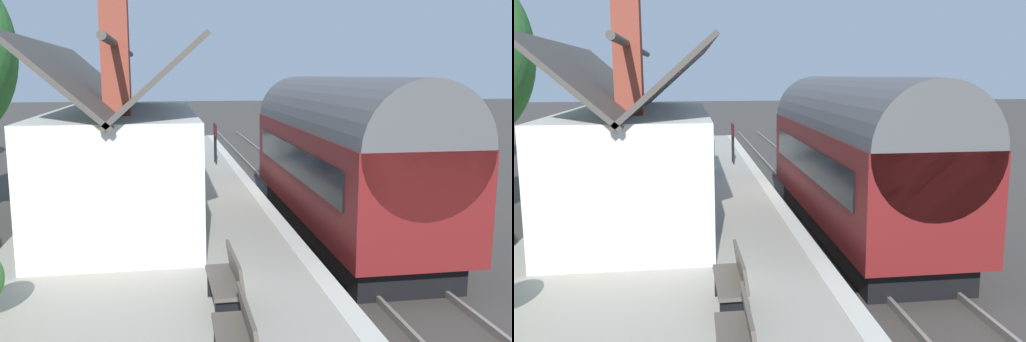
{
  "view_description": "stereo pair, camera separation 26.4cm",
  "coord_description": "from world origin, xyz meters",
  "views": [
    {
      "loc": [
        -16.06,
        3.83,
        4.36
      ],
      "look_at": [
        -2.12,
        1.5,
        1.9
      ],
      "focal_mm": 38.66,
      "sensor_mm": 36.0,
      "label": 1
    },
    {
      "loc": [
        -16.1,
        3.57,
        4.36
      ],
      "look_at": [
        -2.12,
        1.5,
        1.9
      ],
      "focal_mm": 38.66,
      "sensor_mm": 36.0,
      "label": 2
    }
  ],
  "objects": [
    {
      "name": "ground_plane",
      "position": [
        0.0,
        0.0,
        0.0
      ],
      "size": [
        160.0,
        160.0,
        0.0
      ],
      "primitive_type": "plane",
      "color": "#423D38"
    },
    {
      "name": "station_building",
      "position": [
        -2.5,
        4.78,
        2.37
      ],
      "size": [
        8.37,
        3.55,
        5.53
      ],
      "color": "white",
      "rests_on": "platform"
    },
    {
      "name": "bench_mid_platform",
      "position": [
        3.69,
        3.06,
        1.38
      ],
      "size": [
        1.41,
        0.47,
        0.88
      ],
      "color": "brown",
      "rests_on": "platform"
    },
    {
      "name": "platform_edge_coping",
      "position": [
        0.0,
        1.18,
        0.91
      ],
      "size": [
        32.0,
        0.36,
        0.02
      ],
      "primitive_type": "cube",
      "color": "beige",
      "rests_on": "platform"
    },
    {
      "name": "station_sign_board",
      "position": [
        5.62,
        1.85,
        2.09
      ],
      "size": [
        0.96,
        0.06,
        1.57
      ],
      "color": "black",
      "rests_on": "platform"
    },
    {
      "name": "train",
      "position": [
        -1.75,
        -0.9,
        2.22
      ],
      "size": [
        10.45,
        2.73,
        4.32
      ],
      "color": "black",
      "rests_on": "ground"
    },
    {
      "name": "bench_near_building",
      "position": [
        -8.34,
        2.97,
        1.38
      ],
      "size": [
        1.41,
        0.45,
        0.88
      ],
      "color": "brown",
      "rests_on": "platform"
    },
    {
      "name": "planter_under_sign",
      "position": [
        2.55,
        2.94,
        1.24
      ],
      "size": [
        0.37,
        0.37,
        0.67
      ],
      "color": "#9E5138",
      "rests_on": "platform"
    },
    {
      "name": "rail_far",
      "position": [
        0.0,
        -0.18,
        0.07
      ],
      "size": [
        52.0,
        0.08,
        0.14
      ],
      "primitive_type": "cube",
      "color": "gray",
      "rests_on": "ground"
    },
    {
      "name": "platform",
      "position": [
        0.0,
        4.09,
        0.45
      ],
      "size": [
        32.0,
        6.18,
        0.9
      ],
      "primitive_type": "cube",
      "color": "#A39B8C",
      "rests_on": "ground"
    },
    {
      "name": "bench_platform_end",
      "position": [
        7.23,
        3.0,
        1.38
      ],
      "size": [
        1.41,
        0.46,
        0.88
      ],
      "color": "brown",
      "rests_on": "platform"
    },
    {
      "name": "planter_by_door",
      "position": [
        9.72,
        2.98,
        1.19
      ],
      "size": [
        0.88,
        0.32,
        0.61
      ],
      "color": "gray",
      "rests_on": "platform"
    },
    {
      "name": "rail_near",
      "position": [
        0.0,
        -1.62,
        0.07
      ],
      "size": [
        52.0,
        0.08,
        0.14
      ],
      "primitive_type": "cube",
      "color": "gray",
      "rests_on": "ground"
    },
    {
      "name": "planter_bench_right",
      "position": [
        9.81,
        6.67,
        1.39
      ],
      "size": [
        0.58,
        0.58,
        0.93
      ],
      "color": "black",
      "rests_on": "platform"
    },
    {
      "name": "bench_by_lamp",
      "position": [
        -10.16,
        3.05,
        1.38
      ],
      "size": [
        1.4,
        0.45,
        0.88
      ],
      "color": "brown",
      "rests_on": "platform"
    }
  ]
}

